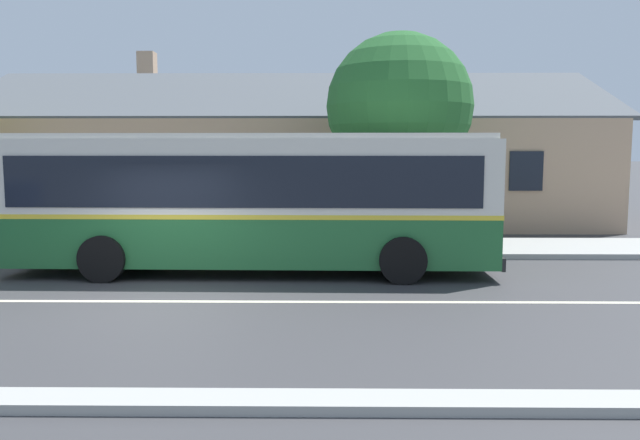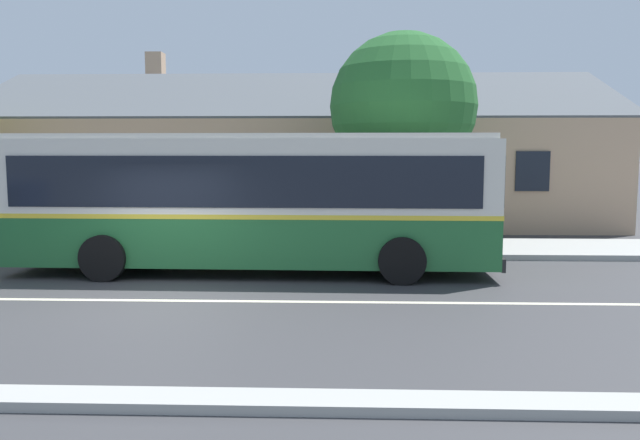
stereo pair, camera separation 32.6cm
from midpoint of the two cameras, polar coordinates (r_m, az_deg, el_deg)
name	(u,v)px [view 1 (the left image)]	position (r m, az deg, el deg)	size (l,w,h in m)	color
ground_plane	(148,302)	(12.09, -16.16, -7.18)	(300.00, 300.00, 0.00)	#38383A
sidewalk_far	(209,247)	(17.79, -10.60, -2.48)	(60.00, 3.00, 0.15)	#9E9E99
curb_near	(24,401)	(7.84, -26.54, -14.60)	(60.00, 0.50, 0.12)	#9E9E99
lane_divider_stripe	(148,301)	(12.08, -16.16, -7.16)	(60.00, 0.16, 0.01)	beige
community_building	(292,168)	(26.13, -2.89, 4.76)	(23.43, 10.99, 6.97)	tan
transit_bus	(251,199)	(14.31, -6.98, 1.96)	(10.97, 2.91, 3.14)	#236633
bench_by_building	(75,231)	(18.41, -21.99, -0.97)	(1.77, 0.51, 0.94)	brown
street_tree_primary	(396,113)	(18.15, 6.42, 9.72)	(4.16, 4.16, 6.11)	#4C3828
bus_stop_sign	(475,194)	(16.69, 13.43, 2.29)	(0.36, 0.07, 2.40)	gray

